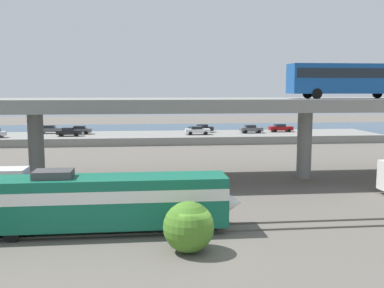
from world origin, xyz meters
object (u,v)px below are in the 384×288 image
object	(u,v)px
parked_car_0	(281,128)
parked_car_2	(69,132)
service_truck_west	(9,186)
parked_car_7	(251,129)
transit_bus_on_overpass	(349,78)
parked_car_4	(197,130)
parked_car_3	(79,130)
parked_car_1	(201,128)
parked_car_6	(50,129)
train_locomotive	(112,199)

from	to	relation	value
parked_car_0	parked_car_2	bearing A→B (deg)	-174.40
service_truck_west	parked_car_7	bearing A→B (deg)	55.09
transit_bus_on_overpass	parked_car_2	xyz separation A→B (m)	(-33.02, 34.87, -8.32)
parked_car_0	parked_car_4	distance (m)	16.62
parked_car_2	parked_car_4	bearing A→B (deg)	0.66
parked_car_2	parked_car_4	distance (m)	22.15
service_truck_west	parked_car_3	size ratio (longest dim) A/B	1.51
parked_car_1	parked_car_3	bearing A→B (deg)	2.85
parked_car_0	parked_car_7	distance (m)	6.27
parked_car_3	parked_car_4	bearing A→B (deg)	171.23
parked_car_0	parked_car_7	xyz separation A→B (m)	(-6.07, -1.57, -0.00)
transit_bus_on_overpass	parked_car_3	distance (m)	50.54
transit_bus_on_overpass	parked_car_2	world-z (taller)	transit_bus_on_overpass
service_truck_west	parked_car_4	bearing A→B (deg)	64.10
parked_car_3	transit_bus_on_overpass	bearing A→B (deg)	129.70
parked_car_6	parked_car_2	bearing A→B (deg)	-51.43
train_locomotive	parked_car_3	world-z (taller)	train_locomotive
train_locomotive	parked_car_3	bearing A→B (deg)	100.26
parked_car_0	parked_car_6	world-z (taller)	same
train_locomotive	service_truck_west	world-z (taller)	train_locomotive
parked_car_3	service_truck_west	bearing A→B (deg)	91.03
transit_bus_on_overpass	parked_car_4	world-z (taller)	transit_bus_on_overpass
parked_car_2	parked_car_6	bearing A→B (deg)	128.57
parked_car_1	parked_car_6	distance (m)	27.56
parked_car_2	parked_car_3	world-z (taller)	same
parked_car_3	parked_car_7	size ratio (longest dim) A/B	1.11
transit_bus_on_overpass	parked_car_6	distance (m)	55.29
parked_car_0	parked_car_2	distance (m)	38.58
parked_car_1	parked_car_0	bearing A→B (deg)	176.82
train_locomotive	parked_car_2	bearing A→B (deg)	102.29
service_truck_west	parked_car_7	xyz separation A→B (m)	(30.35, 43.49, 0.48)
service_truck_west	parked_car_7	distance (m)	53.04
parked_car_2	parked_car_3	size ratio (longest dim) A/B	0.90
parked_car_6	parked_car_7	size ratio (longest dim) A/B	1.10
parked_car_1	parked_car_3	xyz separation A→B (m)	(-22.22, -1.11, 0.00)
transit_bus_on_overpass	parked_car_7	world-z (taller)	transit_bus_on_overpass
train_locomotive	parked_car_4	distance (m)	50.43
parked_car_3	parked_car_0	bearing A→B (deg)	-179.58
parked_car_7	train_locomotive	bearing A→B (deg)	-113.02
parked_car_0	parked_car_7	bearing A→B (deg)	-165.52
service_truck_west	train_locomotive	bearing A→B (deg)	-41.07
service_truck_west	parked_car_1	bearing A→B (deg)	64.98
service_truck_west	parked_car_1	world-z (taller)	service_truck_west
parked_car_2	parked_car_1	bearing A→B (deg)	11.11
parked_car_4	parked_car_7	world-z (taller)	same
parked_car_1	parked_car_3	world-z (taller)	same
transit_bus_on_overpass	parked_car_7	distance (m)	37.99
parked_car_3	parked_car_7	bearing A→B (deg)	177.62
parked_car_0	parked_car_1	distance (m)	15.02
train_locomotive	transit_bus_on_overpass	xyz separation A→B (m)	(22.37, 13.98, 8.24)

